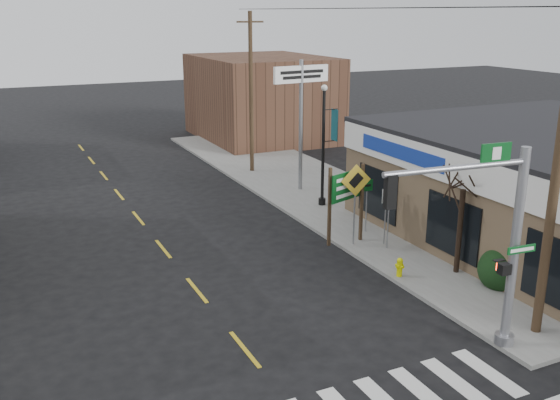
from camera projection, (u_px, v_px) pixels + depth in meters
name	position (u px, v px, depth m)	size (l,w,h in m)	color
sidewalk_right	(354.00, 209.00, 27.83)	(6.00, 38.00, 0.13)	slate
center_line	(197.00, 290.00, 19.83)	(0.12, 56.00, 0.01)	gold
bldg_distant_right	(262.00, 98.00, 42.96)	(8.00, 10.00, 5.60)	#513425
traffic_signal_pole	(498.00, 231.00, 15.20)	(4.29, 0.36, 5.43)	gray
guide_sign	(347.00, 194.00, 22.98)	(1.71, 0.14, 2.99)	#412F1E
fire_hydrant	(400.00, 266.00, 20.47)	(0.20, 0.20, 0.65)	#D0D400
ped_crossing_sign	(355.00, 191.00, 22.81)	(1.20, 0.08, 3.08)	gray
lamp_post	(325.00, 136.00, 27.31)	(0.70, 0.55, 5.38)	black
dance_center_sign	(301.00, 92.00, 29.32)	(2.93, 0.18, 6.24)	gray
bare_tree	(465.00, 174.00, 19.95)	(2.15, 2.15, 4.30)	black
shrub_front	(501.00, 270.00, 19.72)	(1.43, 1.43, 1.08)	#1A3E1F
shrub_back	(468.00, 226.00, 24.16)	(1.10, 1.10, 0.82)	#193215
utility_pole_near	(560.00, 150.00, 15.60)	(1.71, 0.26, 9.86)	#3F2B1A
utility_pole_far	(251.00, 91.00, 33.00)	(1.46, 0.22, 8.41)	#482B23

